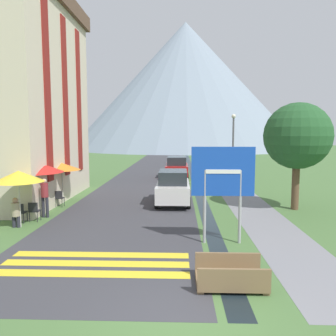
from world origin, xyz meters
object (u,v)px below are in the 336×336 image
object	(u,v)px
parked_car_near	(173,187)
parked_car_far	(177,167)
cafe_umbrella_middle_red	(37,167)
cafe_chair_far_right	(59,197)
cafe_umbrella_front_yellow	(18,176)
hotel_building	(12,89)
person_seated_near	(16,211)
cafe_chair_near_right	(34,210)
cafe_umbrella_rear_orange	(62,167)
tree_by_path	(297,136)
streetlamp	(233,145)
road_sign	(223,179)
person_standing_terrace	(45,195)
cafe_chair_far_left	(46,198)
footbridge	(230,277)
cafe_chair_near_left	(20,211)

from	to	relation	value
parked_car_near	parked_car_far	size ratio (longest dim) A/B	0.95
cafe_umbrella_middle_red	cafe_chair_far_right	bearing A→B (deg)	61.24
parked_car_far	cafe_umbrella_front_yellow	xyz separation A→B (m)	(-6.20, -15.00, 1.16)
hotel_building	person_seated_near	size ratio (longest dim) A/B	9.48
cafe_chair_near_right	cafe_umbrella_rear_orange	world-z (taller)	cafe_umbrella_rear_orange
cafe_umbrella_rear_orange	tree_by_path	world-z (taller)	tree_by_path
person_seated_near	parked_car_far	bearing A→B (deg)	67.09
cafe_chair_near_right	cafe_umbrella_middle_red	world-z (taller)	cafe_umbrella_middle_red
streetlamp	road_sign	bearing A→B (deg)	-100.96
person_standing_terrace	cafe_chair_far_left	bearing A→B (deg)	111.37
footbridge	person_seated_near	xyz separation A→B (m)	(-7.83, 4.81, 0.45)
cafe_chair_far_right	cafe_chair_near_left	distance (m)	3.14
cafe_umbrella_middle_red	cafe_umbrella_rear_orange	distance (m)	2.11
hotel_building	person_standing_terrace	distance (m)	7.29
footbridge	cafe_chair_near_left	xyz separation A→B (m)	(-7.96, 5.43, 0.29)
cafe_chair_near_left	person_seated_near	size ratio (longest dim) A/B	0.70
road_sign	cafe_umbrella_rear_orange	xyz separation A→B (m)	(-7.79, 6.26, -0.22)
cafe_chair_near_right	person_seated_near	distance (m)	0.96
parked_car_far	cafe_chair_near_right	xyz separation A→B (m)	(-6.00, -14.17, -0.40)
cafe_chair_far_left	cafe_chair_far_right	bearing A→B (deg)	-4.19
footbridge	tree_by_path	world-z (taller)	tree_by_path
person_seated_near	tree_by_path	world-z (taller)	tree_by_path
cafe_umbrella_middle_red	streetlamp	size ratio (longest dim) A/B	0.49
cafe_chair_near_left	cafe_chair_far_left	distance (m)	2.84
cafe_umbrella_front_yellow	cafe_umbrella_rear_orange	distance (m)	4.60
cafe_chair_near_left	person_standing_terrace	world-z (taller)	person_standing_terrace
parked_car_far	cafe_chair_far_left	world-z (taller)	parked_car_far
footbridge	parked_car_far	size ratio (longest dim) A/B	0.42
cafe_umbrella_front_yellow	hotel_building	bearing A→B (deg)	117.94
hotel_building	footbridge	world-z (taller)	hotel_building
hotel_building	tree_by_path	distance (m)	15.43
tree_by_path	parked_car_far	bearing A→B (deg)	117.51
parked_car_far	cafe_umbrella_middle_red	xyz separation A→B (m)	(-6.58, -12.44, 1.27)
parked_car_near	cafe_umbrella_rear_orange	world-z (taller)	cafe_umbrella_rear_orange
hotel_building	road_sign	size ratio (longest dim) A/B	3.47
cafe_chair_near_left	cafe_umbrella_rear_orange	bearing A→B (deg)	100.77
hotel_building	person_standing_terrace	bearing A→B (deg)	-50.12
footbridge	parked_car_near	world-z (taller)	parked_car_near
hotel_building	cafe_umbrella_middle_red	bearing A→B (deg)	-49.29
cafe_chair_near_right	cafe_chair_far_right	bearing A→B (deg)	66.94
footbridge	cafe_umbrella_middle_red	size ratio (longest dim) A/B	0.68
footbridge	parked_car_far	xyz separation A→B (m)	(-1.48, 19.85, 0.68)
parked_car_far	cafe_chair_near_left	bearing A→B (deg)	-114.19
footbridge	cafe_chair_far_left	size ratio (longest dim) A/B	2.00
parked_car_far	cafe_chair_near_right	bearing A→B (deg)	-112.97
cafe_chair_far_right	cafe_umbrella_rear_orange	size ratio (longest dim) A/B	0.39
cafe_umbrella_middle_red	cafe_umbrella_rear_orange	world-z (taller)	cafe_umbrella_middle_red
person_seated_near	cafe_chair_far_right	bearing A→B (deg)	84.05
tree_by_path	person_standing_terrace	bearing A→B (deg)	-170.49
cafe_umbrella_rear_orange	footbridge	bearing A→B (deg)	-51.26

